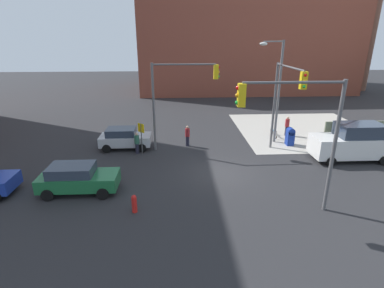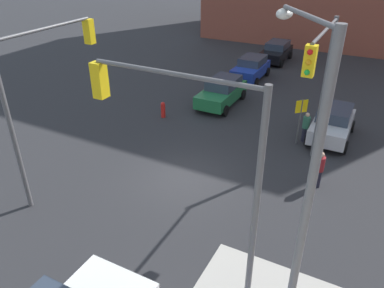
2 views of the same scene
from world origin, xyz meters
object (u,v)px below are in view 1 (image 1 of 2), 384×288
Objects in this scene: hatchback_green at (77,178)px; pedestrian_walking_north at (287,126)px; street_lamp_corner at (277,85)px; hatchback_silver at (125,138)px; pedestrian_waiting at (137,143)px; traffic_signal_nw_corner at (179,90)px; van_white_delivery at (353,142)px; fire_hydrant at (134,203)px; mailbox_blue at (290,136)px; traffic_signal_ne_corner at (285,93)px; pedestrian_crossing at (187,136)px; smokestack at (372,24)px; traffic_signal_se_corner at (299,122)px; bicycle_leaning_on_fence at (274,133)px.

hatchback_green is 17.84m from pedestrian_walking_north.
hatchback_silver is at bearing -176.88° from street_lamp_corner.
traffic_signal_nw_corner is at bearing 101.74° from pedestrian_waiting.
traffic_signal_nw_corner is at bearing 167.41° from van_white_delivery.
traffic_signal_nw_corner is 9.90m from fire_hydrant.
traffic_signal_ne_corner is at bearing -125.30° from mailbox_blue.
street_lamp_corner is at bearing 8.11° from traffic_signal_nw_corner.
mailbox_blue is 0.84× the size of pedestrian_walking_north.
pedestrian_waiting is (-0.80, 8.00, 0.34)m from fire_hydrant.
pedestrian_crossing is (4.88, 0.27, 0.02)m from hatchback_silver.
pedestrian_crossing is 4.05m from pedestrian_waiting.
mailbox_blue is 8.20m from pedestrian_crossing.
street_lamp_corner is at bearing -132.08° from smokestack.
traffic_signal_se_corner is 10.32m from street_lamp_corner.
traffic_signal_ne_corner is 3.91× the size of pedestrian_crossing.
street_lamp_corner reaches higher than pedestrian_crossing.
smokestack reaches higher than traffic_signal_nw_corner.
pedestrian_crossing reaches higher than pedestrian_waiting.
traffic_signal_nw_corner is 10.45m from traffic_signal_se_corner.
fire_hydrant is at bearing -78.39° from hatchback_silver.
smokestack is 3.07× the size of traffic_signal_nw_corner.
van_white_delivery is (14.43, 6.00, 0.79)m from fire_hydrant.
hatchback_silver is at bearing 174.13° from traffic_signal_nw_corner.
pedestrian_crossing reaches higher than fire_hydrant.
hatchback_silver is at bearing 53.30° from pedestrian_crossing.
hatchback_silver is 4.88m from pedestrian_crossing.
traffic_signal_nw_corner is at bearing -171.89° from street_lamp_corner.
bicycle_leaning_on_fence is (0.69, 1.62, -4.35)m from street_lamp_corner.
van_white_delivery is (16.31, -3.13, 0.44)m from hatchback_silver.
traffic_signal_nw_corner reaches higher than hatchback_green.
mailbox_blue is 0.86× the size of pedestrian_crossing.
bicycle_leaning_on_fence is at bearing 105.79° from pedestrian_waiting.
pedestrian_crossing is at bearing 109.42° from pedestrian_waiting.
street_lamp_corner is at bearing -76.20° from pedestrian_walking_north.
traffic_signal_nw_corner and traffic_signal_ne_corner have the same top height.
traffic_signal_ne_corner is 3.82× the size of pedestrian_walking_north.
traffic_signal_nw_corner is at bearing -161.91° from bicycle_leaning_on_fence.
traffic_signal_ne_corner is 1.53× the size of hatchback_green.
smokestack is at bearing 40.73° from traffic_signal_nw_corner.
hatchback_silver reaches higher than bicycle_leaning_on_fence.
hatchback_green is 2.50× the size of pedestrian_walking_north.
van_white_delivery reaches higher than hatchback_green.
van_white_delivery is 3.09× the size of bicycle_leaning_on_fence.
bicycle_leaning_on_fence is (8.25, 2.70, -4.25)m from traffic_signal_nw_corner.
traffic_signal_nw_corner reaches higher than bicycle_leaning_on_fence.
traffic_signal_ne_corner reaches higher than bicycle_leaning_on_fence.
hatchback_green reaches higher than fire_hydrant.
pedestrian_walking_north is at bearing 115.18° from van_white_delivery.
van_white_delivery is at bearing -54.61° from bicycle_leaning_on_fence.
street_lamp_corner is 7.91m from pedestrian_crossing.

